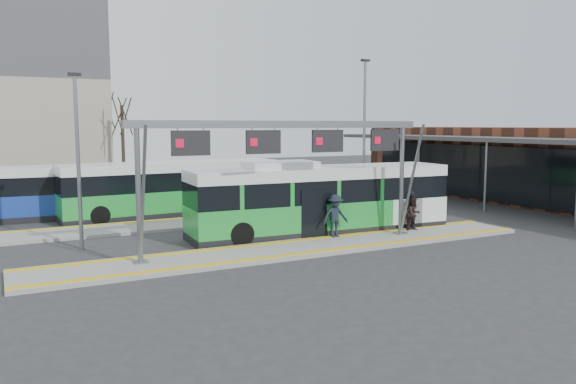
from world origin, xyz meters
The scene contains 16 objects.
ground centered at (0.00, 0.00, 0.00)m, with size 120.00×120.00×0.00m, color #2D2D30.
platform_main centered at (0.00, 0.00, 0.07)m, with size 22.00×3.00×0.15m, color gray.
platform_second centered at (-4.00, 8.00, 0.07)m, with size 20.00×3.00×0.15m, color gray.
tactile_main centered at (0.00, 0.00, 0.16)m, with size 22.00×2.65×0.02m.
tactile_second centered at (-4.00, 9.15, 0.16)m, with size 20.00×0.35×0.02m.
gantry centered at (-0.35, 0.25, 4.30)m, with size 13.00×1.68×5.20m.
station_building centered at (21.83, 4.00, 2.53)m, with size 11.50×32.00×5.00m.
hero_bus centered at (2.63, 2.74, 1.61)m, with size 12.92×3.41×3.52m.
bg_bus_green centered at (-2.16, 11.29, 1.52)m, with size 12.43×3.24×3.08m.
passenger_a centered at (6.77, 1.02, 1.08)m, with size 0.68×0.44×1.86m, color black.
passenger_b centered at (6.63, 0.72, 0.94)m, with size 0.76×0.60×1.57m, color black.
passenger_c centered at (2.39, 1.03, 1.11)m, with size 1.24×0.71×1.93m, color #19222D.
tree_left centered at (-1.56, 27.98, 5.85)m, with size 1.40×1.40×7.71m.
tree_mid centered at (-1.85, 34.34, 6.46)m, with size 1.40×1.40×8.51m.
lamp_west centered at (-8.03, 4.25, 3.87)m, with size 0.50×0.25×7.26m.
lamp_east centered at (7.72, 6.48, 4.67)m, with size 0.50×0.25×8.85m.
Camera 1 is at (-10.98, -20.08, 5.18)m, focal length 35.00 mm.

